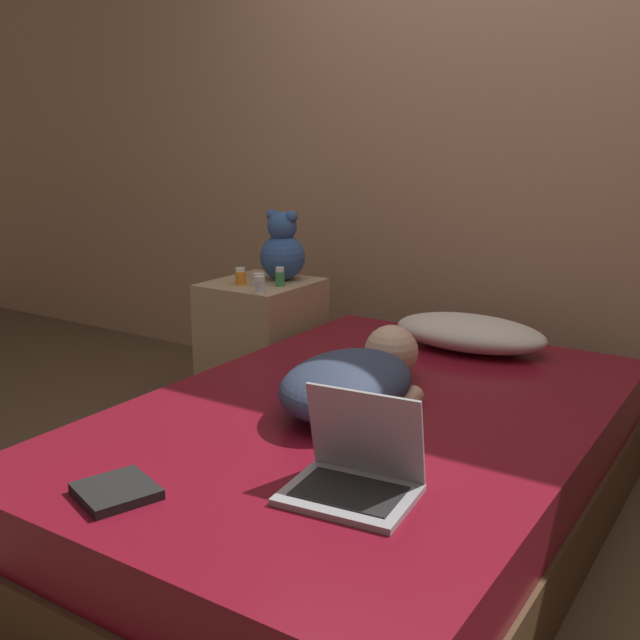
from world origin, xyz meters
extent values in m
plane|color=brown|center=(0.00, 0.00, 0.00)|extent=(12.00, 12.00, 0.00)
cube|color=tan|center=(0.00, 1.31, 1.30)|extent=(8.00, 0.06, 2.60)
cube|color=#4C331E|center=(0.00, 0.00, 0.12)|extent=(1.35, 2.06, 0.23)
cube|color=maroon|center=(0.00, 0.00, 0.32)|extent=(1.32, 2.02, 0.18)
cube|color=tan|center=(-0.95, 0.72, 0.29)|extent=(0.43, 0.47, 0.59)
ellipsoid|color=beige|center=(0.02, 0.78, 0.48)|extent=(0.61, 0.34, 0.13)
ellipsoid|color=#2D3851|center=(-0.04, -0.05, 0.50)|extent=(0.41, 0.57, 0.17)
sphere|color=#DBAD8E|center=(-0.07, 0.30, 0.51)|extent=(0.19, 0.19, 0.19)
cylinder|color=#DBAD8E|center=(0.12, -0.01, 0.44)|extent=(0.08, 0.25, 0.06)
cube|color=#9E9EA3|center=(0.26, -0.53, 0.42)|extent=(0.32, 0.26, 0.02)
cube|color=black|center=(0.26, -0.53, 0.43)|extent=(0.26, 0.19, 0.00)
cube|color=#9E9EA3|center=(0.25, -0.44, 0.54)|extent=(0.30, 0.09, 0.22)
cube|color=black|center=(0.25, -0.44, 0.54)|extent=(0.27, 0.08, 0.20)
sphere|color=#335693|center=(-0.90, 0.82, 0.69)|extent=(0.21, 0.21, 0.21)
sphere|color=#335693|center=(-0.90, 0.82, 0.83)|extent=(0.13, 0.13, 0.13)
sphere|color=#335693|center=(-0.95, 0.82, 0.88)|extent=(0.05, 0.05, 0.05)
sphere|color=#335693|center=(-0.85, 0.82, 0.88)|extent=(0.05, 0.05, 0.05)
cylinder|color=silver|center=(-0.81, 0.53, 0.62)|extent=(0.04, 0.04, 0.06)
cylinder|color=white|center=(-0.81, 0.53, 0.65)|extent=(0.04, 0.04, 0.02)
cylinder|color=orange|center=(-0.99, 0.62, 0.62)|extent=(0.05, 0.05, 0.06)
cylinder|color=white|center=(-0.99, 0.62, 0.66)|extent=(0.04, 0.04, 0.02)
cylinder|color=#3D8E4C|center=(-0.82, 0.69, 0.62)|extent=(0.04, 0.04, 0.06)
cylinder|color=white|center=(-0.82, 0.69, 0.66)|extent=(0.04, 0.04, 0.02)
cylinder|color=white|center=(-0.90, 0.64, 0.61)|extent=(0.06, 0.06, 0.04)
cylinder|color=white|center=(-0.90, 0.64, 0.64)|extent=(0.05, 0.05, 0.01)
cube|color=black|center=(-0.20, -0.82, 0.43)|extent=(0.22, 0.22, 0.02)
camera|label=1|loc=(1.07, -1.90, 1.25)|focal=42.00mm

